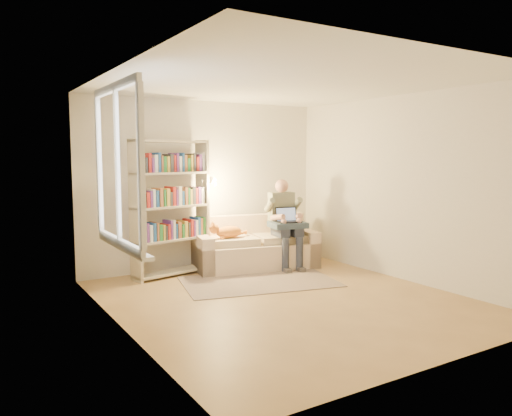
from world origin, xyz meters
TOP-DOWN VIEW (x-y plane):
  - floor at (0.00, 0.00)m, footprint 4.50×4.50m
  - ceiling at (0.00, 0.00)m, footprint 4.00×4.50m
  - wall_left at (-2.00, 0.00)m, footprint 0.02×4.50m
  - wall_right at (2.00, 0.00)m, footprint 0.02×4.50m
  - wall_back at (0.00, 2.25)m, footprint 4.00×0.02m
  - wall_front at (0.00, -2.25)m, footprint 4.00×0.02m
  - window at (-1.95, 0.20)m, footprint 0.12×1.52m
  - sofa at (0.61, 1.74)m, footprint 2.02×1.22m
  - person at (1.02, 1.50)m, footprint 0.49×0.67m
  - cat at (0.13, 1.72)m, footprint 0.64×0.30m
  - blanket at (0.97, 1.38)m, footprint 0.61×0.53m
  - laptop at (0.97, 1.39)m, footprint 0.39×0.33m
  - bookshelf at (-0.71, 1.90)m, footprint 1.35×0.51m
  - rug at (0.17, 0.89)m, footprint 2.32×1.68m

SIDE VIEW (x-z plane):
  - floor at x=0.00m, z-range 0.00..0.00m
  - rug at x=0.17m, z-range 0.00..0.01m
  - sofa at x=0.61m, z-range -0.11..0.69m
  - cat at x=0.13m, z-range 0.49..0.72m
  - blanket at x=0.97m, z-range 0.65..0.73m
  - person at x=1.02m, z-range 0.08..1.47m
  - laptop at x=0.97m, z-range 0.63..0.94m
  - bookshelf at x=-0.71m, z-range 0.10..2.09m
  - wall_left at x=-2.00m, z-range 0.00..2.60m
  - wall_right at x=2.00m, z-range 0.00..2.60m
  - wall_back at x=0.00m, z-range 0.00..2.60m
  - wall_front at x=0.00m, z-range 0.00..2.60m
  - window at x=-1.95m, z-range 0.53..2.22m
  - ceiling at x=0.00m, z-range 2.59..2.61m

